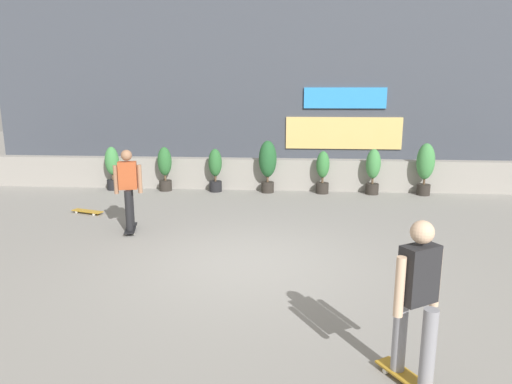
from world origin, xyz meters
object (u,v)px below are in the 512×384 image
Objects in this scene: potted_plant_1 at (165,167)px; potted_plant_6 at (425,165)px; potted_plant_0 at (112,166)px; potted_plant_4 at (323,171)px; potted_plant_5 at (373,169)px; skater_foreground at (128,187)px; potted_plant_2 at (215,169)px; potted_plant_3 at (268,163)px; skater_far_left at (417,297)px; skateboard_near_camera at (87,211)px.

potted_plant_1 is 0.88× the size of potted_plant_6.
potted_plant_4 is at bearing 0.00° from potted_plant_0.
potted_plant_5 is at bearing -0.00° from potted_plant_4.
skater_foreground reaches higher than potted_plant_0.
potted_plant_2 is at bearing 74.20° from skater_foreground.
potted_plant_5 is at bearing -0.00° from potted_plant_1.
potted_plant_3 is at bearing -0.00° from potted_plant_2.
skateboard_near_camera is (-6.02, 6.04, -0.88)m from skater_far_left.
skater_foreground reaches higher than potted_plant_3.
potted_plant_2 is 0.97× the size of potted_plant_5.
skater_far_left is at bearing -46.57° from skater_foreground.
potted_plant_0 is at bearing 180.00° from potted_plant_4.
potted_plant_5 is (2.94, 0.00, -0.16)m from potted_plant_3.
potted_plant_5 is 0.75× the size of skater_far_left.
potted_plant_2 reaches higher than potted_plant_4.
potted_plant_2 is 4.12m from skater_foreground.
potted_plant_5 is 7.58m from skateboard_near_camera.
potted_plant_1 is 1.03× the size of potted_plant_2.
potted_plant_1 is 7.32m from potted_plant_6.
potted_plant_4 is 2.81m from potted_plant_6.
potted_plant_1 is 1.00× the size of potted_plant_5.
potted_plant_5 is (4.44, 0.00, 0.04)m from potted_plant_2.
potted_plant_4 is 8.74m from skater_far_left.
potted_plant_2 is at bearing 180.00° from potted_plant_3.
potted_plant_3 reaches higher than potted_plant_4.
potted_plant_4 is at bearing 43.46° from skater_foreground.
skater_foreground is at bearing -105.80° from potted_plant_2.
potted_plant_5 reaches higher than potted_plant_0.
potted_plant_0 is 6.08m from potted_plant_4.
potted_plant_1 is at bearing 180.00° from potted_plant_3.
skateboard_near_camera is (-5.67, -2.69, -0.57)m from potted_plant_4.
skater_far_left is (-1.04, -8.72, 0.24)m from potted_plant_5.
potted_plant_0 is 0.85× the size of potted_plant_3.
skater_foreground is at bearing -144.59° from potted_plant_5.
potted_plant_6 reaches higher than potted_plant_4.
potted_plant_1 is 9.99m from skater_far_left.
potted_plant_6 is at bearing 17.60° from skateboard_near_camera.
skater_far_left is at bearing -77.73° from potted_plant_3.
potted_plant_5 is at bearing 83.19° from skater_far_left.
potted_plant_5 is (7.47, -0.00, 0.01)m from potted_plant_0.
potted_plant_0 is 1.56m from potted_plant_1.
potted_plant_3 is 1.02× the size of potted_plant_6.
skater_far_left reaches higher than potted_plant_1.
skater_far_left is (1.90, -8.72, 0.08)m from potted_plant_3.
potted_plant_6 is (5.85, 0.00, 0.17)m from potted_plant_2.
skater_foreground is (-4.52, 4.77, 0.00)m from skater_far_left.
skater_far_left reaches higher than potted_plant_4.
skater_foreground is at bearing -150.45° from potted_plant_6.
skater_foreground is (-5.56, -3.95, 0.24)m from potted_plant_5.
skater_far_left reaches higher than potted_plant_2.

